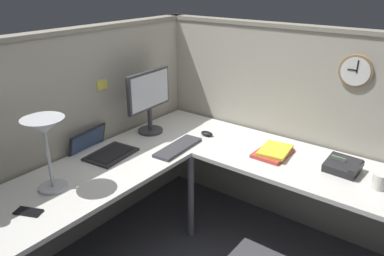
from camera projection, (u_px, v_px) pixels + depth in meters
name	position (u px, v px, depth m)	size (l,w,h in m)	color
ground_plane	(195.00, 254.00, 2.77)	(6.80, 6.80, 0.00)	#47474C
cubicle_wall_back	(68.00, 143.00, 2.69)	(2.57, 0.12, 1.58)	#A8A393
cubicle_wall_right	(288.00, 127.00, 2.96)	(0.12, 2.37, 1.58)	#A8A393
desk	(188.00, 190.00, 2.40)	(2.35, 2.15, 0.73)	silver
monitor	(149.00, 97.00, 2.92)	(0.46, 0.20, 0.50)	#38383D
laptop	(101.00, 149.00, 2.68)	(0.38, 0.42, 0.22)	#232326
keyboard	(178.00, 147.00, 2.73)	(0.43, 0.14, 0.02)	#38383D
computer_mouse	(207.00, 134.00, 2.96)	(0.06, 0.10, 0.03)	black
desk_lamp_dome	(44.00, 132.00, 2.10)	(0.24, 0.24, 0.44)	#B7BABF
cell_phone	(28.00, 212.00, 2.00)	(0.07, 0.14, 0.01)	black
office_phone	(344.00, 167.00, 2.40)	(0.20, 0.22, 0.11)	#232326
book_stack	(274.00, 152.00, 2.64)	(0.30, 0.23, 0.04)	#BF3F38
coffee_mug	(380.00, 182.00, 2.21)	(0.08, 0.08, 0.10)	silver
wall_clock	(356.00, 71.00, 2.47)	(0.04, 0.22, 0.22)	olive
pinned_note_leftmost	(102.00, 85.00, 2.75)	(0.09, 0.00, 0.07)	#EAD84C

